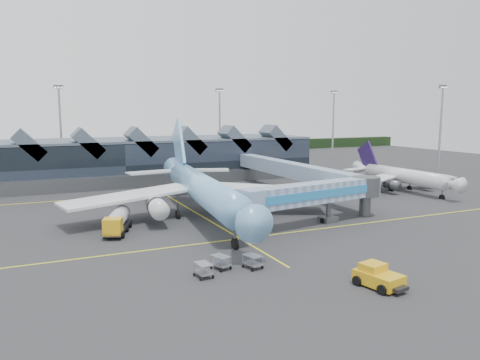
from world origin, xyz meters
name	(u,v)px	position (x,y,z in m)	size (l,w,h in m)	color
ground	(216,225)	(0.00, 0.00, 0.00)	(260.00, 260.00, 0.00)	#2C2C2F
taxi_stripes	(193,211)	(0.00, 10.00, 0.01)	(120.00, 60.00, 0.01)	yellow
tree_line_far	(100,151)	(0.00, 110.00, 2.00)	(260.00, 4.00, 4.00)	black
terminal	(117,160)	(-5.07, 47.35, 4.88)	(90.00, 22.25, 12.52)	black
light_masts	(202,123)	(21.00, 62.80, 12.49)	(132.40, 42.56, 22.45)	#909498
main_airliner	(201,187)	(-0.20, 5.77, 4.45)	(40.71, 47.14, 15.14)	#74B7EC
regional_jet	(401,175)	(44.21, 11.26, 3.05)	(25.73, 27.92, 9.62)	silver
jet_bridge	(324,193)	(14.10, -5.52, 4.36)	(24.29, 7.03, 6.10)	#6883AD
fuel_truck	(118,220)	(-13.24, 1.53, 1.67)	(4.96, 8.76, 2.97)	black
pushback_tug	(378,277)	(4.64, -27.83, 0.92)	(3.63, 4.99, 2.05)	gold
baggage_carts	(226,264)	(-6.27, -18.30, 0.77)	(6.96, 3.64, 1.38)	gray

